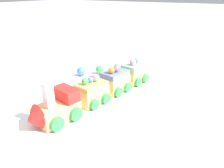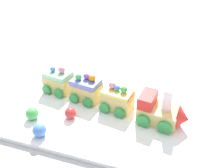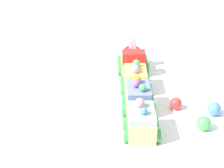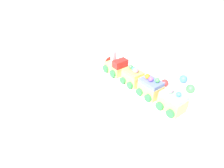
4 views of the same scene
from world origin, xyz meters
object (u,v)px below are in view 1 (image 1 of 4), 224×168
gumball_green (100,70)px  cake_train_locomotive (54,110)px  cake_car_lemon (91,93)px  gumball_red (92,80)px  cake_car_blueberry (115,81)px  cake_car_mint (134,73)px  gumball_blue (81,71)px

gumball_green → cake_train_locomotive: bearing=15.4°
cake_car_lemon → gumball_red: size_ratio=3.01×
cake_train_locomotive → cake_car_blueberry: 0.20m
cake_car_mint → cake_car_lemon: bearing=-0.0°
gumball_blue → cake_train_locomotive: bearing=26.5°
cake_train_locomotive → gumball_blue: cake_train_locomotive is taller
cake_train_locomotive → cake_car_mint: bearing=180.0°
gumball_green → gumball_red: bearing=19.4°
cake_car_lemon → gumball_blue: bearing=-124.4°
cake_car_blueberry → gumball_blue: bearing=-97.2°
cake_car_lemon → cake_car_blueberry: 0.09m
gumball_red → gumball_green: (-0.08, -0.03, 0.00)m
cake_car_lemon → gumball_green: (-0.18, -0.10, -0.01)m
cake_car_mint → gumball_blue: 0.17m
cake_car_blueberry → cake_car_mint: bearing=180.0°
cake_train_locomotive → cake_car_mint: cake_train_locomotive is taller
gumball_blue → gumball_red: bearing=62.5°
cake_car_lemon → cake_car_mint: cake_car_mint is taller
cake_car_blueberry → gumball_red: size_ratio=3.01×
cake_train_locomotive → cake_car_blueberry: size_ratio=1.48×
cake_car_lemon → gumball_blue: 0.19m
gumball_red → cake_car_lemon: bearing=35.3°
cake_car_mint → gumball_blue: (0.04, -0.17, -0.01)m
cake_train_locomotive → gumball_green: 0.29m
cake_train_locomotive → gumball_red: bearing=-157.0°
gumball_blue → gumball_green: bearing=137.8°
cake_car_mint → gumball_blue: bearing=-66.4°
cake_car_lemon → gumball_green: bearing=-142.2°
gumball_green → gumball_blue: bearing=-42.2°
cake_car_mint → cake_train_locomotive: bearing=-0.0°
gumball_red → cake_car_blueberry: bearing=84.2°
cake_train_locomotive → cake_car_lemon: cake_train_locomotive is taller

